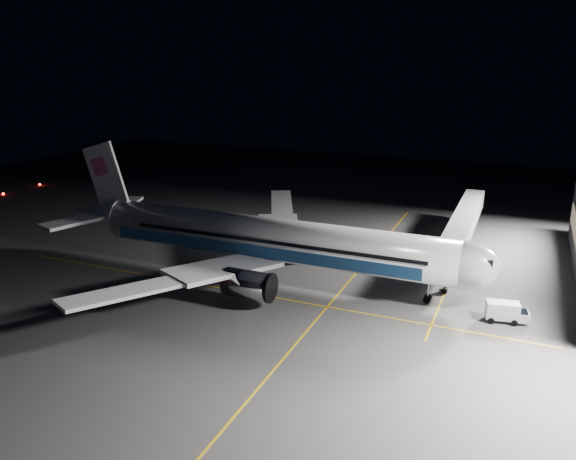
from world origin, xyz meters
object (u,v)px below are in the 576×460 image
(airliner, at_px, (263,239))
(service_truck, at_px, (506,312))
(jet_bridge, at_px, (462,227))
(safety_cone_b, at_px, (342,252))
(baggage_tug, at_px, (254,227))
(safety_cone_c, at_px, (259,240))
(safety_cone_a, at_px, (274,260))

(airliner, bearing_deg, service_truck, -3.62)
(jet_bridge, xyz_separation_m, safety_cone_b, (-16.00, -5.86, -4.24))
(jet_bridge, xyz_separation_m, baggage_tug, (-32.84, -1.21, -3.66))
(service_truck, distance_m, safety_cone_c, 40.13)
(safety_cone_b, height_order, safety_cone_c, safety_cone_b)
(safety_cone_b, bearing_deg, service_truck, -31.17)
(jet_bridge, bearing_deg, safety_cone_b, -159.89)
(safety_cone_a, bearing_deg, safety_cone_c, 128.60)
(jet_bridge, height_order, safety_cone_c, jet_bridge)
(jet_bridge, relative_size, safety_cone_a, 56.13)
(airliner, distance_m, jet_bridge, 29.31)
(safety_cone_c, bearing_deg, baggage_tug, 124.72)
(jet_bridge, height_order, safety_cone_a, jet_bridge)
(jet_bridge, height_order, service_truck, jet_bridge)
(baggage_tug, xyz_separation_m, safety_cone_a, (8.84, -11.61, -0.61))
(baggage_tug, height_order, safety_cone_b, baggage_tug)
(airliner, height_order, safety_cone_c, airliner)
(airliner, bearing_deg, baggage_tug, 120.10)
(service_truck, distance_m, safety_cone_a, 32.16)
(airliner, relative_size, service_truck, 13.04)
(service_truck, xyz_separation_m, safety_cone_c, (-37.34, 14.67, -0.94))
(service_truck, relative_size, baggage_tug, 1.62)
(jet_bridge, relative_size, safety_cone_c, 60.58)
(airliner, xyz_separation_m, jet_bridge, (23.08, 18.06, -0.58))
(baggage_tug, bearing_deg, safety_cone_a, -47.91)
(service_truck, xyz_separation_m, safety_cone_a, (-31.34, 7.15, -0.92))
(jet_bridge, distance_m, service_truck, 21.55)
(airliner, height_order, safety_cone_a, airliner)
(airliner, xyz_separation_m, baggage_tug, (-9.76, 16.84, -4.25))
(baggage_tug, xyz_separation_m, safety_cone_b, (16.84, -4.64, -0.58))
(jet_bridge, xyz_separation_m, safety_cone_a, (-24.00, -12.83, -4.28))
(airliner, relative_size, jet_bridge, 1.79)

